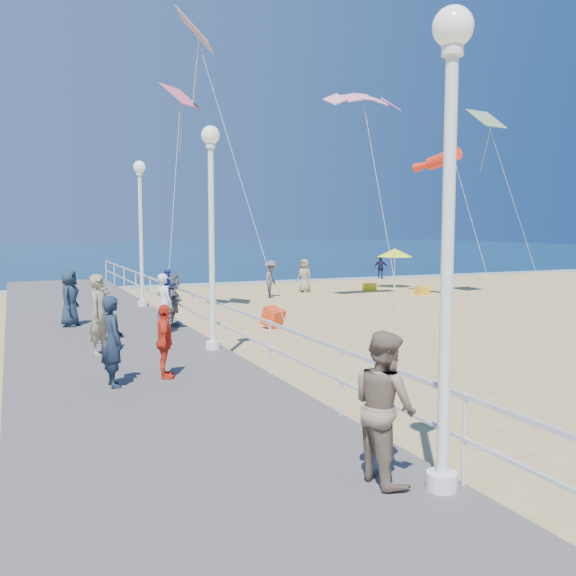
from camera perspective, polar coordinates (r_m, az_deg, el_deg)
name	(u,v)px	position (r m, az deg, el deg)	size (l,w,h in m)	color
ground	(400,349)	(18.03, 9.91, -5.33)	(160.00, 160.00, 0.00)	tan
ocean	(99,253)	(80.43, -16.44, 3.00)	(160.00, 90.00, 0.05)	#0C2A4B
surf_line	(199,284)	(36.75, -7.91, 0.32)	(160.00, 1.20, 0.04)	silver
boardwalk	(123,365)	(15.28, -14.48, -6.65)	(5.00, 44.00, 0.40)	#66605C
railing	(224,314)	(15.65, -5.67, -2.30)	(0.05, 42.00, 0.55)	white
lamp_post_near	(449,201)	(7.26, 14.10, 7.49)	(0.44, 0.44, 5.32)	white
lamp_post_mid	(211,214)	(15.41, -6.83, 6.55)	(0.44, 0.44, 5.32)	white
lamp_post_far	(141,218)	(24.17, -12.97, 6.11)	(0.44, 0.44, 5.32)	white
woman_holding_toddler	(164,303)	(18.15, -10.97, -1.34)	(0.61, 0.40, 1.66)	white
toddler_held	(168,285)	(18.28, -10.64, 0.25)	(0.46, 0.35, 0.94)	#2D44AC
spectator_0	(113,341)	(12.36, -15.31, -4.59)	(0.62, 0.41, 1.70)	#182536
spectator_1	(384,406)	(7.68, 8.57, -10.37)	(0.87, 0.68, 1.79)	#816C59
spectator_2	(101,314)	(17.03, -16.32, -2.24)	(0.95, 0.55, 1.48)	slate
spectator_3	(165,341)	(12.81, -10.91, -4.68)	(0.86, 0.36, 1.46)	red
spectator_4	(70,298)	(20.05, -18.85, -0.85)	(0.82, 0.54, 1.69)	#1C2C3E
spectator_5	(173,300)	(19.31, -10.21, -1.04)	(1.46, 0.46, 1.57)	#5E5F63
spectator_6	(100,315)	(15.45, -16.37, -2.29)	(0.68, 0.45, 1.87)	gray
beach_walker_a	(271,279)	(29.88, -1.53, 0.80)	(1.14, 0.66, 1.77)	#56555A
beach_walker_b	(381,267)	(40.87, 8.25, 1.82)	(0.84, 0.35, 1.44)	#1B1938
beach_walker_c	(304,276)	(32.40, 1.47, 1.10)	(0.82, 0.53, 1.68)	gray
box_kite	(273,319)	(21.15, -1.35, -2.80)	(0.55, 0.55, 0.60)	red
beach_umbrella	(395,253)	(34.99, 9.47, 3.12)	(1.90, 1.90, 2.14)	white
beach_chair_left	(369,287)	(33.46, 7.24, 0.10)	(0.55, 0.55, 0.40)	yellow
beach_chair_right	(422,290)	(32.05, 11.81, -0.22)	(0.55, 0.55, 0.40)	#FFAF1A
kite_parafoil	(364,97)	(27.79, 6.76, 16.53)	(3.42, 0.90, 0.30)	#E81B5D
kite_windsock	(444,159)	(29.53, 13.66, 11.10)	(0.56, 0.56, 2.78)	#FF2F15
kite_diamond_pink	(181,96)	(23.90, -9.52, 16.47)	(1.24, 1.24, 0.02)	#EE5774
kite_diamond_multi	(487,119)	(30.67, 17.24, 14.17)	(1.45, 1.45, 0.02)	#1690C2
kite_diamond_redwhite	(195,31)	(23.36, -8.27, 21.69)	(1.58, 1.58, 0.02)	#DD471A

